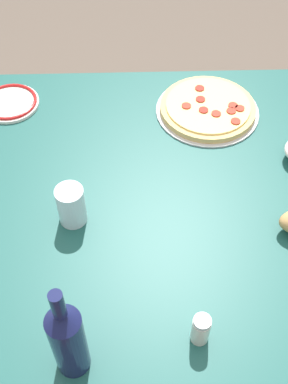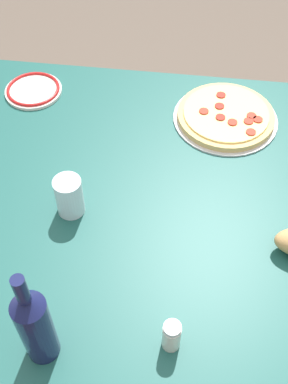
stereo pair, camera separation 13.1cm
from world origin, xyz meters
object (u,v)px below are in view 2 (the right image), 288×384
Objects in this scene: dining_table at (144,221)px; water_glass at (69,196)px; side_plate_far at (33,90)px; spice_shaker at (172,336)px; wine_bottle at (35,325)px; pepperoni_pizza at (226,116)px.

water_glass is (-0.18, -0.06, 0.16)m from dining_table.
side_plate_far is 0.94m from spice_shaker.
water_glass is 1.30× the size of spice_shaker.
spice_shaker is (0.27, 0.05, -0.08)m from wine_bottle.
side_plate_far is (-0.25, 0.83, -0.11)m from wine_bottle.
pepperoni_pizza is 0.62m from side_plate_far.
water_glass is (-0.39, -0.40, 0.04)m from pepperoni_pizza.
water_glass is (-0.02, 0.38, -0.06)m from wine_bottle.
dining_table is 4.60× the size of wine_bottle.
wine_bottle is at bearing -115.29° from pepperoni_pizza.
pepperoni_pizza is 1.07× the size of wine_bottle.
dining_table is at bearing 17.87° from water_glass.
side_plate_far is (-0.41, 0.39, 0.11)m from dining_table.
wine_bottle reaches higher than dining_table.
spice_shaker reaches higher than pepperoni_pizza.
wine_bottle is at bearing -110.17° from dining_table.
pepperoni_pizza is (0.21, 0.34, 0.11)m from dining_table.
wine_bottle is 2.65× the size of water_glass.
pepperoni_pizza is at bearing 45.71° from water_glass.
pepperoni_pizza reaches higher than dining_table.
water_glass is at bearing -134.29° from pepperoni_pizza.
dining_table is 0.42m from pepperoni_pizza.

